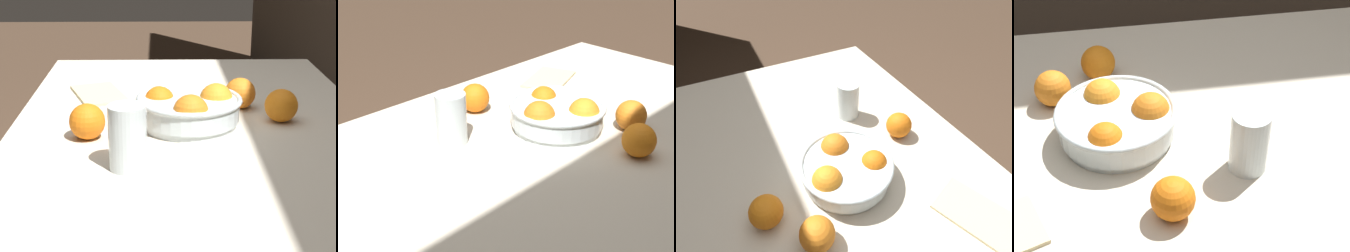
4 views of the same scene
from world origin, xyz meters
The scene contains 7 objects.
dining_table centered at (0.00, 0.00, 0.69)m, with size 1.34×0.85×0.77m.
fruit_bowl centered at (-0.02, -0.01, 0.82)m, with size 0.24×0.24×0.09m.
juice_glass centered at (0.22, -0.14, 0.83)m, with size 0.07×0.07×0.13m.
orange_loose_near_bowl centered at (0.06, -0.24, 0.81)m, with size 0.08×0.08×0.08m, color orange.
orange_loose_front centered at (-0.04, 0.20, 0.81)m, with size 0.08×0.08×0.08m, color orange.
orange_loose_aside centered at (-0.14, 0.12, 0.81)m, with size 0.08×0.08×0.08m, color orange.
napkin centered at (-0.26, -0.24, 0.78)m, with size 0.19×0.12×0.01m, color beige.
Camera 2 is at (0.82, 0.64, 1.32)m, focal length 50.00 mm.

